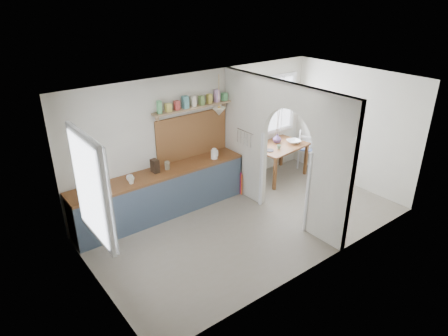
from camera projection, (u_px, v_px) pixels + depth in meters
floor at (250, 223)px, 7.56m from camera, size 5.80×3.20×0.01m
ceiling at (254, 87)px, 6.47m from camera, size 5.80×3.20×0.01m
walls at (252, 160)px, 7.02m from camera, size 5.81×3.21×2.60m
partition at (278, 142)px, 7.38m from camera, size 0.12×3.20×2.60m
kitchen_window at (89, 188)px, 5.28m from camera, size 0.10×1.16×1.50m
nook_window at (266, 107)px, 9.01m from camera, size 1.76×0.10×1.30m
counter at (161, 192)px, 7.70m from camera, size 3.50×0.60×0.90m
sink at (93, 193)px, 6.78m from camera, size 0.40×0.40×0.02m
backsplash at (192, 135)px, 8.02m from camera, size 1.65×0.03×0.90m
shelf at (194, 104)px, 7.68m from camera, size 1.75×0.20×0.21m
pendant_lamp at (219, 112)px, 7.68m from camera, size 0.26×0.26×0.16m
utensil_rail at (245, 131)px, 7.94m from camera, size 0.02×0.50×0.02m
dining_table at (279, 161)px, 9.22m from camera, size 1.35×0.98×0.79m
chair_left at (244, 170)px, 8.73m from camera, size 0.44×0.44×0.82m
chair_right at (310, 148)px, 9.66m from camera, size 0.60×0.60×1.00m
kettle at (214, 154)px, 8.04m from camera, size 0.18×0.15×0.21m
mug_a at (131, 181)px, 7.04m from camera, size 0.15×0.15×0.11m
mug_b at (130, 178)px, 7.15m from camera, size 0.15×0.15×0.10m
knife_block at (155, 166)px, 7.45m from camera, size 0.12×0.17×0.25m
jar at (167, 165)px, 7.58m from camera, size 0.11×0.11×0.16m
towel_magenta at (241, 183)px, 8.46m from camera, size 0.02×0.03×0.50m
towel_orange at (242, 185)px, 8.45m from camera, size 0.02×0.03×0.47m
bowl at (294, 142)px, 9.17m from camera, size 0.38×0.38×0.07m
table_cup at (279, 147)px, 8.84m from camera, size 0.11×0.11×0.09m
plate at (269, 150)px, 8.76m from camera, size 0.26×0.26×0.02m
vase at (277, 138)px, 9.18m from camera, size 0.23×0.23×0.21m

